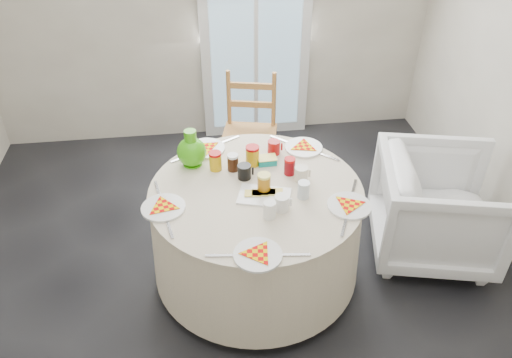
{
  "coord_description": "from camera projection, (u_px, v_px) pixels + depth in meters",
  "views": [
    {
      "loc": [
        -0.16,
        -2.39,
        2.58
      ],
      "look_at": [
        0.16,
        0.03,
        0.8
      ],
      "focal_mm": 35.0,
      "sensor_mm": 36.0,
      "label": 1
    }
  ],
  "objects": [
    {
      "name": "floor",
      "position": [
        234.0,
        277.0,
        3.45
      ],
      "size": [
        4.0,
        4.0,
        0.0
      ],
      "primitive_type": "plane",
      "color": "black",
      "rests_on": "ground"
    },
    {
      "name": "wall_back",
      "position": [
        209.0,
        0.0,
        4.29
      ],
      "size": [
        4.0,
        0.02,
        2.6
      ],
      "primitive_type": "cube",
      "color": "#BCB5A3",
      "rests_on": "floor"
    },
    {
      "name": "glass_door",
      "position": [
        255.0,
        29.0,
        4.44
      ],
      "size": [
        1.0,
        0.08,
        2.1
      ],
      "primitive_type": "cube",
      "color": "silver",
      "rests_on": "floor"
    },
    {
      "name": "table",
      "position": [
        256.0,
        231.0,
        3.27
      ],
      "size": [
        1.36,
        1.36,
        0.69
      ],
      "primitive_type": "cylinder",
      "color": "beige",
      "rests_on": "floor"
    },
    {
      "name": "wooden_chair",
      "position": [
        249.0,
        136.0,
        4.07
      ],
      "size": [
        0.51,
        0.5,
        0.96
      ],
      "primitive_type": null,
      "rotation": [
        0.0,
        0.0,
        -0.23
      ],
      "color": "#AA8037",
      "rests_on": "floor"
    },
    {
      "name": "armchair",
      "position": [
        438.0,
        207.0,
        3.45
      ],
      "size": [
        0.92,
        0.96,
        0.83
      ],
      "primitive_type": "imported",
      "rotation": [
        0.0,
        0.0,
        1.34
      ],
      "color": "white",
      "rests_on": "floor"
    },
    {
      "name": "place_settings",
      "position": [
        256.0,
        183.0,
        3.04
      ],
      "size": [
        1.77,
        1.77,
        0.03
      ],
      "primitive_type": null,
      "rotation": [
        0.0,
        0.0,
        0.31
      ],
      "color": "white",
      "rests_on": "table"
    },
    {
      "name": "jar_cluster",
      "position": [
        251.0,
        159.0,
        3.17
      ],
      "size": [
        0.57,
        0.34,
        0.16
      ],
      "primitive_type": null,
      "rotation": [
        0.0,
        0.0,
        -0.15
      ],
      "color": "brown",
      "rests_on": "table"
    },
    {
      "name": "butter_tub",
      "position": [
        267.0,
        155.0,
        3.26
      ],
      "size": [
        0.13,
        0.09,
        0.05
      ],
      "primitive_type": "cube",
      "rotation": [
        0.0,
        0.0,
        0.04
      ],
      "color": "#0D908C",
      "rests_on": "table"
    },
    {
      "name": "green_pitcher",
      "position": [
        191.0,
        145.0,
        3.2
      ],
      "size": [
        0.2,
        0.2,
        0.25
      ],
      "primitive_type": null,
      "rotation": [
        0.0,
        0.0,
        0.02
      ],
      "color": "#38A60F",
      "rests_on": "table"
    },
    {
      "name": "cheese_platter",
      "position": [
        264.0,
        190.0,
        2.98
      ],
      "size": [
        0.36,
        0.28,
        0.04
      ],
      "primitive_type": null,
      "rotation": [
        0.0,
        0.0,
        -0.29
      ],
      "color": "silver",
      "rests_on": "table"
    },
    {
      "name": "mugs_glasses",
      "position": [
        276.0,
        175.0,
        3.04
      ],
      "size": [
        0.8,
        0.8,
        0.12
      ],
      "primitive_type": null,
      "rotation": [
        0.0,
        0.0,
        -0.29
      ],
      "color": "#A3A3A3",
      "rests_on": "table"
    }
  ]
}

